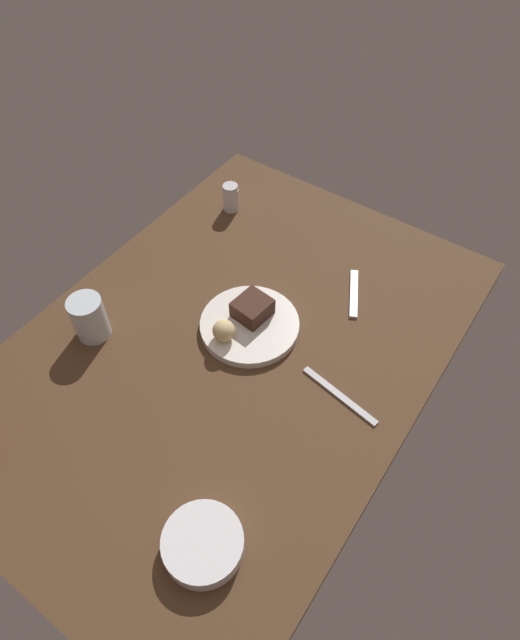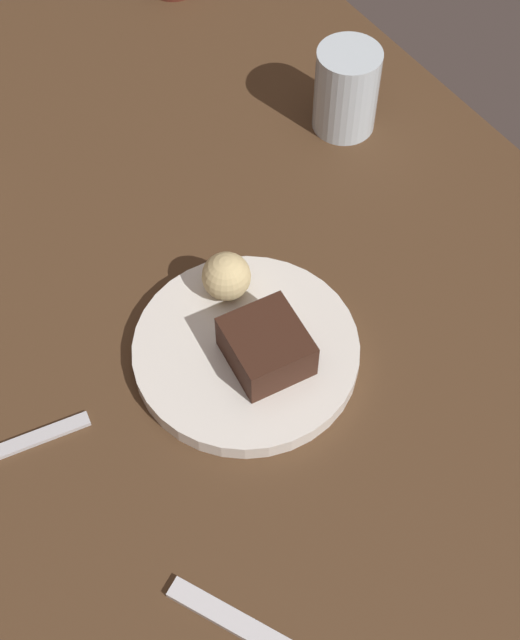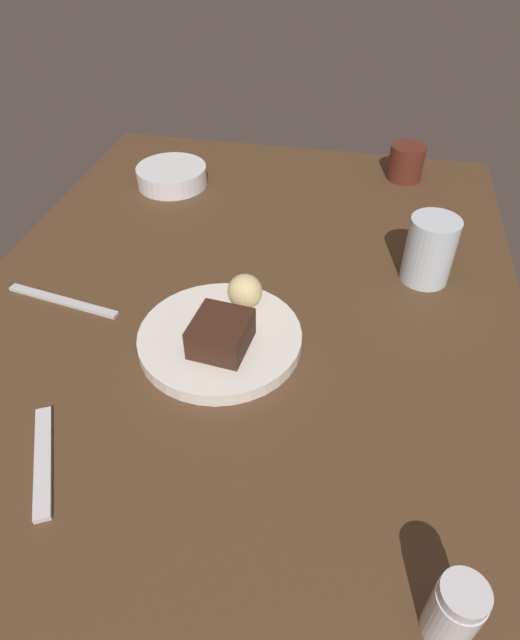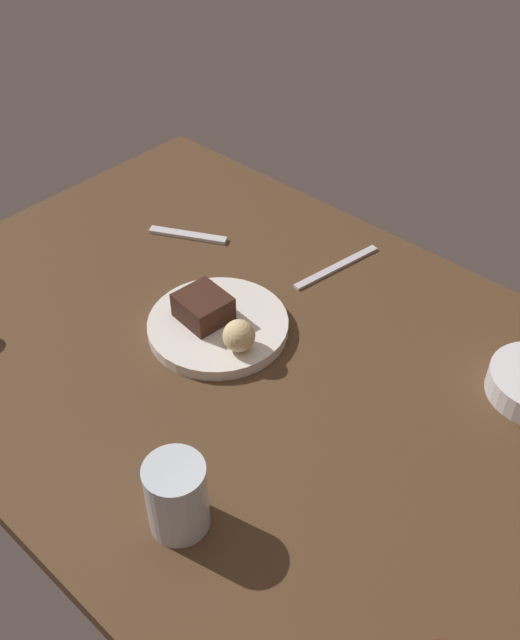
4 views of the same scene
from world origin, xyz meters
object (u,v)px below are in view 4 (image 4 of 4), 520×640
at_px(water_glass, 177,496).
at_px(dessert_spoon, 188,235).
at_px(dessert_plate, 218,326).
at_px(bread_roll, 238,335).
at_px(butter_knife, 337,267).
at_px(chocolate_cake_slice, 205,306).

distance_m(water_glass, dessert_spoon, 0.61).
bearing_deg(water_glass, dessert_spoon, -44.22).
xyz_separation_m(dessert_plate, bread_roll, (-0.06, 0.02, 0.03)).
height_order(dessert_plate, butter_knife, dessert_plate).
bearing_deg(dessert_spoon, dessert_plate, -60.51).
bearing_deg(dessert_spoon, butter_knife, -4.83).
bearing_deg(chocolate_cake_slice, water_glass, 130.53).
height_order(dessert_plate, bread_roll, bread_roll).
xyz_separation_m(chocolate_cake_slice, dessert_spoon, (0.20, -0.15, -0.04)).
bearing_deg(bread_roll, chocolate_cake_slice, -10.10).
bearing_deg(dessert_spoon, water_glass, -71.84).
bearing_deg(dessert_plate, dessert_spoon, -32.89).
height_order(chocolate_cake_slice, butter_knife, chocolate_cake_slice).
bearing_deg(dessert_plate, bread_roll, 162.19).
distance_m(dessert_plate, butter_knife, 0.26).
xyz_separation_m(dessert_plate, dessert_spoon, (0.23, -0.15, -0.01)).
relative_size(dessert_plate, water_glass, 2.12).
bearing_deg(butter_knife, dessert_plate, 0.81).
relative_size(bread_roll, butter_knife, 0.26).
bearing_deg(chocolate_cake_slice, butter_knife, -103.61).
bearing_deg(water_glass, chocolate_cake_slice, -49.47).
relative_size(bread_roll, dessert_spoon, 0.33).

